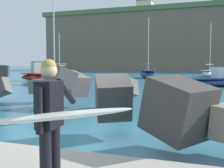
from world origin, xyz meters
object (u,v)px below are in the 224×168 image
boat_mid_left (41,75)px  boat_near_left (211,73)px  boat_far_left (220,80)px  surfer_with_board (48,119)px  boat_mid_centre (52,79)px  boat_far_centre (147,74)px  boat_near_right (61,73)px  station_building_west (146,9)px

boat_mid_left → boat_near_left: bearing=41.7°
boat_mid_left → boat_far_left: 19.71m
surfer_with_board → boat_mid_left: 29.48m
boat_mid_centre → boat_far_centre: 16.40m
boat_near_right → boat_far_centre: bearing=0.1°
boat_near_left → surfer_with_board: bearing=-93.9°
boat_far_left → station_building_west: (-19.43, 61.28, 18.91)m
surfer_with_board → station_building_west: (-16.24, 83.66, 18.19)m
surfer_with_board → boat_near_right: bearing=119.3°
boat_mid_centre → station_building_west: (-4.87, 64.95, 18.87)m
station_building_west → surfer_with_board: bearing=-79.0°
surfer_with_board → boat_far_centre: 34.50m
boat_far_left → boat_far_centre: boat_far_centre is taller
boat_far_left → boat_mid_left: bearing=173.9°
boat_near_left → boat_mid_left: boat_near_left is taller
surfer_with_board → boat_far_centre: boat_far_centre is taller
surfer_with_board → boat_far_left: surfer_with_board is taller
station_building_west → boat_near_left: bearing=-65.6°
boat_far_left → station_building_west: station_building_west is taller
boat_near_right → boat_near_left: bearing=19.1°
boat_far_left → station_building_west: bearing=107.6°
boat_near_right → boat_mid_centre: boat_mid_centre is taller
boat_near_left → boat_mid_centre: size_ratio=1.00×
boat_mid_centre → boat_far_centre: bearing=69.3°
boat_near_left → boat_mid_left: (-19.23, -17.12, 0.12)m
boat_near_left → boat_far_centre: 11.30m
boat_far_centre → station_building_west: (-10.68, 49.62, 18.85)m
boat_near_left → boat_mid_centre: (-14.20, -22.90, 0.02)m
boat_near_right → boat_mid_centre: size_ratio=0.82×
surfer_with_board → boat_near_right: size_ratio=0.32×
boat_mid_left → station_building_west: size_ratio=0.67×
station_building_west → boat_far_centre: bearing=-77.9°
surfer_with_board → boat_mid_centre: boat_mid_centre is taller
boat_near_left → boat_near_right: boat_near_left is taller
boat_mid_centre → station_building_west: station_building_west is taller
boat_far_centre → boat_near_right: bearing=-179.9°
boat_mid_left → boat_mid_centre: size_ratio=0.60×
boat_mid_left → boat_mid_centre: boat_mid_centre is taller
boat_near_left → boat_mid_left: 25.75m
surfer_with_board → boat_near_left: bearing=86.1°
boat_mid_centre → boat_mid_left: bearing=131.0°
surfer_with_board → boat_near_right: (-19.10, 34.03, -0.78)m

